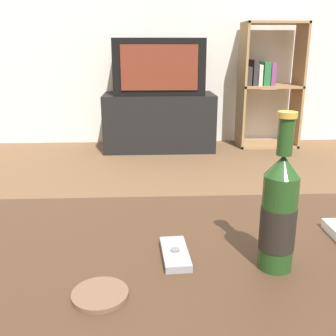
# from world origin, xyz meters

# --- Properties ---
(coffee_table) EXTENTS (1.32, 0.71, 0.47)m
(coffee_table) POSITION_xyz_m (0.00, 0.00, 0.41)
(coffee_table) COLOR #422B1C
(coffee_table) RESTS_ON ground_plane
(tv_stand) EXTENTS (0.94, 0.44, 0.48)m
(tv_stand) POSITION_xyz_m (0.14, 2.73, 0.24)
(tv_stand) COLOR black
(tv_stand) RESTS_ON ground_plane
(television) EXTENTS (0.74, 0.40, 0.45)m
(television) POSITION_xyz_m (0.14, 2.73, 0.70)
(television) COLOR black
(television) RESTS_ON tv_stand
(bookshelf) EXTENTS (0.52, 0.30, 1.06)m
(bookshelf) POSITION_xyz_m (1.08, 2.81, 0.56)
(bookshelf) COLOR #99754C
(bookshelf) RESTS_ON ground_plane
(beer_bottle) EXTENTS (0.06, 0.06, 0.29)m
(beer_bottle) POSITION_xyz_m (0.28, -0.01, 0.57)
(beer_bottle) COLOR #1E4219
(beer_bottle) RESTS_ON coffee_table
(cell_phone) EXTENTS (0.06, 0.12, 0.02)m
(cell_phone) POSITION_xyz_m (0.10, 0.03, 0.48)
(cell_phone) COLOR gray
(cell_phone) RESTS_ON coffee_table
(coaster) EXTENTS (0.09, 0.09, 0.01)m
(coaster) POSITION_xyz_m (-0.03, -0.09, 0.47)
(coaster) COLOR brown
(coaster) RESTS_ON coffee_table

